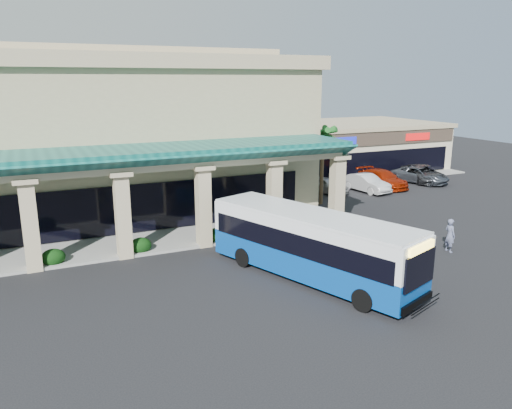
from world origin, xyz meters
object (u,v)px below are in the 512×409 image
car_silver (326,185)px  car_red (382,179)px  pedestrian (450,235)px  transit_bus (311,246)px  car_extra (423,173)px  car_gray (420,175)px  car_white (366,183)px

car_silver → car_red: 5.87m
pedestrian → car_red: size_ratio=0.36×
transit_bus → pedestrian: (9.02, 0.08, -0.67)m
car_silver → car_extra: 10.97m
car_red → car_gray: 4.40m
car_extra → car_silver: bearing=-161.2°
pedestrian → car_extra: (12.77, 15.86, -0.17)m
car_silver → car_red: (5.87, -0.10, 0.08)m
car_silver → car_gray: car_gray is taller
car_white → car_extra: bearing=2.2°
car_silver → car_extra: (10.96, 0.32, 0.09)m
car_silver → pedestrian: bearing=-118.3°
transit_bus → car_white: 20.47m
transit_bus → car_white: size_ratio=2.51×
car_white → car_extra: size_ratio=0.82×
pedestrian → car_white: 15.49m
transit_bus → car_extra: bearing=16.2°
transit_bus → car_silver: transit_bus is taller
car_red → car_silver: bearing=176.0°
car_red → car_extra: (5.09, 0.42, 0.01)m
transit_bus → car_silver: 19.03m
car_silver → car_red: size_ratio=0.77×
car_red → car_extra: car_extra is taller
car_gray → transit_bus: bearing=-161.5°
car_white → car_red: bearing=12.1°
car_silver → car_white: (3.45, -0.97, 0.07)m
transit_bus → car_red: 22.81m
car_red → car_extra: bearing=1.7°
car_white → car_gray: (6.82, 0.93, -0.02)m
car_white → car_gray: 6.89m
transit_bus → pedestrian: size_ratio=6.10×
car_red → car_gray: bearing=-2.2°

